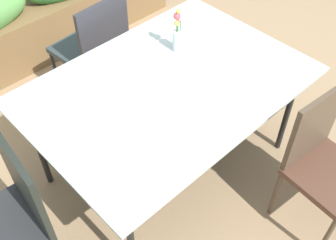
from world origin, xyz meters
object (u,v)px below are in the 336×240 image
object	(u,v)px
dining_table	(168,89)
flower_vase	(178,34)
chair_near_right	(323,159)
planter_box	(32,19)
chair_far_side	(95,45)
chair_end_left	(7,220)

from	to	relation	value
dining_table	flower_vase	size ratio (longest dim) A/B	5.53
chair_near_right	planter_box	size ratio (longest dim) A/B	0.32
chair_near_right	flower_vase	xyz separation A→B (m)	(-0.11, 1.07, 0.35)
dining_table	chair_far_side	bearing A→B (deg)	84.75
chair_end_left	planter_box	world-z (taller)	chair_end_left
chair_far_side	chair_end_left	distance (m)	1.47
chair_near_right	planter_box	world-z (taller)	chair_near_right
dining_table	chair_far_side	world-z (taller)	chair_far_side
chair_far_side	planter_box	xyz separation A→B (m)	(-0.05, 0.88, -0.16)
chair_far_side	dining_table	bearing A→B (deg)	-99.71
dining_table	planter_box	distance (m)	1.78
dining_table	planter_box	world-z (taller)	planter_box
chair_end_left	planter_box	xyz separation A→B (m)	(1.13, 1.75, -0.17)
chair_near_right	planter_box	distance (m)	2.64
dining_table	planter_box	bearing A→B (deg)	88.97
chair_end_left	flower_vase	distance (m)	1.43
planter_box	flower_vase	bearing A→B (deg)	-81.28
chair_far_side	planter_box	distance (m)	0.89
planter_box	chair_near_right	bearing A→B (deg)	-82.51
dining_table	planter_box	size ratio (longest dim) A/B	0.58
chair_far_side	flower_vase	world-z (taller)	flower_vase
dining_table	chair_end_left	distance (m)	1.12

